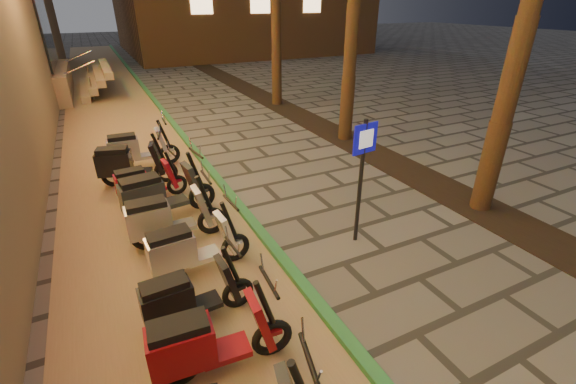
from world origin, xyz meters
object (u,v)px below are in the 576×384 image
pedestrian_sign (362,166)px  scooter_4 (205,343)px  scooter_8 (158,195)px  scooter_10 (127,164)px  scooter_6 (188,249)px  scooter_11 (135,149)px  scooter_7 (165,219)px  scooter_5 (186,298)px  scooter_9 (143,183)px

pedestrian_sign → scooter_4: size_ratio=1.35×
scooter_4 → scooter_8: (0.15, 3.81, 0.05)m
pedestrian_sign → scooter_4: (-3.16, -1.56, -0.94)m
scooter_8 → scooter_10: size_ratio=1.06×
scooter_6 → scooter_11: scooter_11 is taller
scooter_7 → scooter_10: bearing=96.0°
scooter_5 → scooter_10: size_ratio=0.87×
scooter_9 → scooter_10: scooter_10 is taller
pedestrian_sign → scooter_8: (-3.01, 2.26, -0.88)m
scooter_5 → scooter_9: size_ratio=1.02×
scooter_8 → scooter_9: scooter_8 is taller
pedestrian_sign → scooter_5: bearing=-175.8°
scooter_11 → scooter_6: bearing=-85.8°
pedestrian_sign → scooter_5: pedestrian_sign is taller
pedestrian_sign → scooter_8: 3.86m
scooter_4 → scooter_6: (0.26, 1.89, -0.01)m
scooter_5 → scooter_9: bearing=86.5°
scooter_7 → scooter_11: scooter_11 is taller
scooter_5 → scooter_9: 3.90m
scooter_5 → scooter_11: size_ratio=0.88×
scooter_5 → scooter_8: size_ratio=0.82×
scooter_5 → scooter_6: (0.28, 1.02, 0.03)m
scooter_8 → scooter_10: bearing=92.2°
scooter_4 → scooter_11: bearing=93.0°
scooter_11 → scooter_5: bearing=-88.8°
scooter_5 → scooter_8: scooter_8 is taller
pedestrian_sign → scooter_4: bearing=-161.9°
scooter_6 → scooter_10: scooter_10 is taller
scooter_8 → scooter_11: scooter_8 is taller
scooter_9 → pedestrian_sign: bearing=-51.1°
scooter_4 → scooter_10: bearing=95.7°
scooter_6 → scooter_8: (-0.11, 1.93, 0.07)m
pedestrian_sign → scooter_8: pedestrian_sign is taller
scooter_6 → scooter_5: bearing=-109.2°
pedestrian_sign → scooter_11: pedestrian_sign is taller
scooter_4 → scooter_11: 6.77m
pedestrian_sign → scooter_7: pedestrian_sign is taller
scooter_4 → scooter_6: bearing=86.0°
pedestrian_sign → scooter_9: 4.61m
scooter_4 → scooter_11: (0.09, 6.77, 0.02)m
scooter_5 → scooter_10: bearing=88.8°
scooter_7 → scooter_8: 0.90m
pedestrian_sign → scooter_10: size_ratio=1.28×
pedestrian_sign → scooter_6: pedestrian_sign is taller
scooter_4 → scooter_8: bearing=91.5°
scooter_4 → scooter_7: scooter_7 is taller
scooter_8 → scooter_6: bearing=-94.6°
pedestrian_sign → scooter_9: bearing=126.5°
scooter_6 → scooter_10: 3.94m
scooter_4 → scooter_6: size_ratio=1.02×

